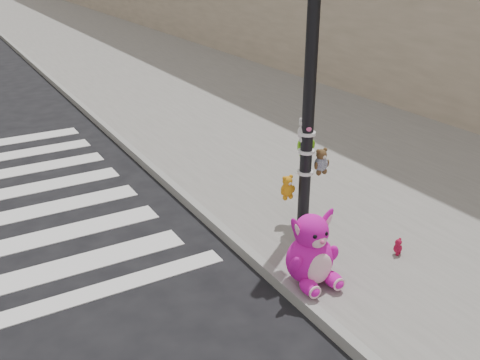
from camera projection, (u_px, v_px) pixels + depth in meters
sidewalk_near at (199, 86)px, 15.12m from camera, size 7.00×80.00×0.14m
curb_edge at (76, 102)px, 13.53m from camera, size 0.12×80.00×0.15m
signal_pole at (309, 105)px, 6.84m from camera, size 0.67×0.50×4.00m
pink_bunny at (311, 254)px, 6.00m from camera, size 0.63×0.67×0.89m
red_teddy at (398, 247)px, 6.64m from camera, size 0.18×0.15×0.22m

